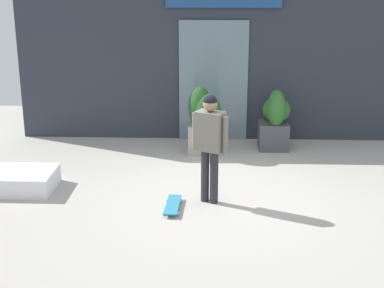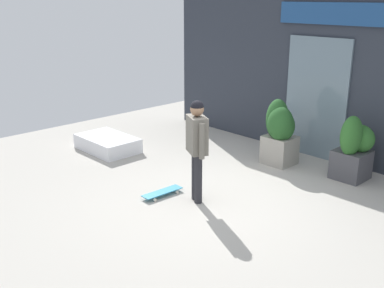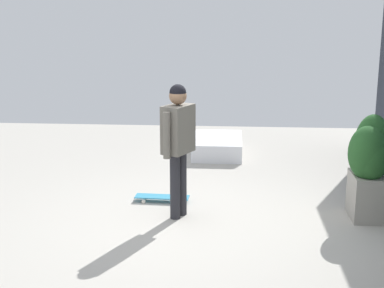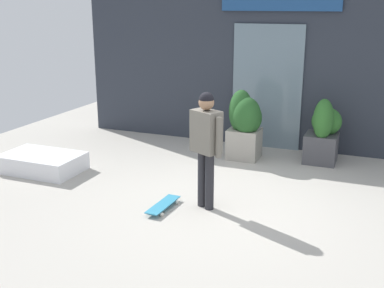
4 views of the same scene
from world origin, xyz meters
TOP-DOWN VIEW (x-y plane):
  - ground_plane at (0.00, 0.00)m, footprint 12.00×12.00m
  - building_facade at (-0.00, 3.31)m, footprint 8.39×0.31m
  - skateboarder at (-0.13, -0.26)m, footprint 0.55×0.42m
  - skateboard at (-0.69, -0.55)m, footprint 0.28×0.77m
  - planter_box_left at (1.17, 2.54)m, footprint 0.63×0.75m
  - planter_box_right at (-0.25, 2.18)m, footprint 0.65×0.64m
  - snow_ledge at (-3.42, 0.15)m, footprint 1.41×0.90m

SIDE VIEW (x-z plane):
  - ground_plane at x=0.00m, z-range 0.00..0.00m
  - skateboard at x=-0.69m, z-range 0.02..0.10m
  - snow_ledge at x=-3.42m, z-range 0.00..0.32m
  - planter_box_left at x=1.17m, z-range -0.03..1.22m
  - planter_box_right at x=-0.25m, z-range 0.05..1.39m
  - skateboarder at x=-0.13m, z-range 0.20..1.93m
  - building_facade at x=0.00m, z-range -0.01..3.49m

